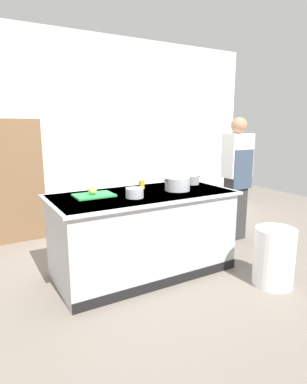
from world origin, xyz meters
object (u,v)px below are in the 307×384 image
Objects in this scene: trash_bin at (274,257)px; person_chef at (237,176)px; onion at (92,190)px; mixing_bowl at (135,193)px; juice_cup at (142,184)px; sauce_pan at (192,180)px; bookshelf at (1,182)px; stock_pot at (177,184)px.

person_chef reaches higher than trash_bin.
mixing_bowl is at bearing -37.67° from onion.
onion is at bearing -171.16° from juice_cup.
onion reaches higher than sauce_pan.
mixing_bowl is 0.11× the size of bookshelf.
onion is at bearing -178.61° from sauce_pan.
juice_cup is at bearing 8.84° from onion.
bookshelf is at bearing 130.38° from juice_cup.
sauce_pan is at bearing -5.62° from juice_cup.
person_chef is (1.54, 0.06, -0.04)m from juice_cup.
stock_pot is at bearing -11.17° from onion.
juice_cup is 2.07m from bookshelf.
juice_cup reaches higher than trash_bin.
person_chef is (0.63, 1.23, 0.61)m from trash_bin.
bookshelf is (-2.88, 1.52, -0.06)m from person_chef.
sauce_pan is 0.88m from person_chef.
sauce_pan is 0.99m from mixing_bowl.
bookshelf is at bearing 129.30° from trash_bin.
mixing_bowl is 1.87m from person_chef.
stock_pot is at bearing -149.48° from sauce_pan.
sauce_pan is 1.30× the size of mixing_bowl.
trash_bin is (1.53, -1.07, -0.66)m from onion.
stock_pot is 0.41m from juice_cup.
bookshelf is at bearing 57.58° from person_chef.
juice_cup is (0.28, 0.37, 0.00)m from mixing_bowl.
juice_cup is 0.17× the size of trash_bin.
stock_pot is at bearing 8.36° from mixing_bowl.
stock_pot reaches higher than trash_bin.
trash_bin is (0.60, -0.89, -0.67)m from stock_pot.
sauce_pan reaches higher than trash_bin.
bookshelf is at bearing 140.73° from sauce_pan.
sauce_pan is at bearing 17.62° from mixing_bowl.
person_chef is at bearing 15.49° from stock_pot.
juice_cup is (-0.67, 0.07, -0.00)m from sauce_pan.
sauce_pan is 0.14× the size of bookshelf.
juice_cup is at bearing 52.90° from mixing_bowl.
onion is 2.17m from person_chef.
mixing_bowl is 0.46m from juice_cup.
sauce_pan is at bearing 1.39° from onion.
bookshelf is at bearing 131.53° from stock_pot.
person_chef is (1.23, 0.34, -0.06)m from stock_pot.
juice_cup is (-0.30, 0.28, -0.02)m from stock_pot.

